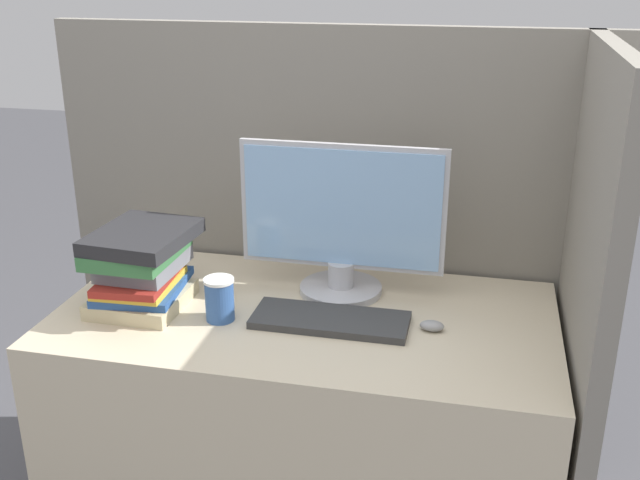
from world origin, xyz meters
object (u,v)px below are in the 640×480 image
Objects in this scene: coffee_cup at (220,299)px; monitor at (342,227)px; book_stack at (141,267)px; mouse at (432,326)px; keyboard at (330,320)px.

monitor is at bearing 40.72° from coffee_cup.
book_stack is (-0.51, -0.20, -0.09)m from monitor.
book_stack reaches higher than mouse.
mouse is 0.55m from coffee_cup.
mouse is (0.26, 0.02, 0.00)m from keyboard.
coffee_cup is at bearing -173.75° from mouse.
mouse reaches higher than keyboard.
mouse is at bearing 4.29° from keyboard.
keyboard is at bearing -86.84° from monitor.
coffee_cup is at bearing -8.79° from book_stack.
monitor is at bearing 93.16° from keyboard.
keyboard is at bearing 8.03° from coffee_cup.
keyboard is 0.53m from book_stack.
keyboard is (0.01, -0.20, -0.19)m from monitor.
coffee_cup is at bearing -171.97° from keyboard.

